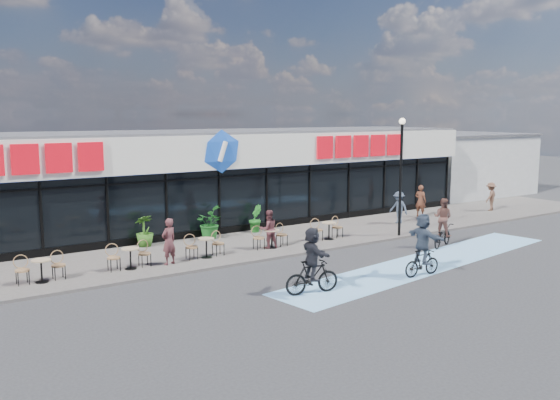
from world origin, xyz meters
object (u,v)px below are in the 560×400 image
(patron_right, at_px, (268,229))
(cyclist_a, at_px, (423,246))
(pedestrian_b, at_px, (421,201))
(pedestrian_c, at_px, (491,196))
(potted_plant_mid, at_px, (208,223))
(cyclist_b, at_px, (442,228))
(pedestrian_a, at_px, (399,207))
(potted_plant_right, at_px, (255,218))
(potted_plant_left, at_px, (145,231))
(patron_left, at_px, (169,241))
(lamp_post, at_px, (401,166))

(patron_right, bearing_deg, cyclist_a, 117.65)
(pedestrian_b, height_order, pedestrian_c, pedestrian_b)
(potted_plant_mid, xyz_separation_m, cyclist_b, (7.35, -6.49, 0.01))
(pedestrian_a, bearing_deg, cyclist_a, -48.00)
(potted_plant_right, xyz_separation_m, cyclist_b, (4.94, -6.57, 0.07))
(potted_plant_left, xyz_separation_m, patron_left, (-0.38, -3.29, 0.19))
(potted_plant_right, xyz_separation_m, patron_right, (-1.31, -3.13, 0.16))
(pedestrian_b, bearing_deg, potted_plant_right, 62.84)
(patron_right, bearing_deg, potted_plant_mid, -62.50)
(potted_plant_left, height_order, patron_left, patron_left)
(patron_left, xyz_separation_m, patron_right, (4.34, 0.19, -0.06))
(pedestrian_b, distance_m, pedestrian_c, 4.81)
(cyclist_a, bearing_deg, potted_plant_mid, 109.99)
(potted_plant_mid, bearing_deg, potted_plant_left, 179.04)
(pedestrian_b, distance_m, cyclist_a, 11.40)
(patron_left, height_order, pedestrian_a, patron_left)
(pedestrian_a, bearing_deg, patron_left, -92.16)
(potted_plant_mid, xyz_separation_m, pedestrian_b, (11.65, -1.34, 0.15))
(patron_left, bearing_deg, cyclist_a, 119.34)
(potted_plant_mid, bearing_deg, lamp_post, -29.98)
(potted_plant_left, height_order, pedestrian_c, pedestrian_c)
(patron_left, distance_m, pedestrian_c, 19.66)
(cyclist_a, bearing_deg, pedestrian_b, 42.97)
(lamp_post, distance_m, cyclist_a, 6.65)
(lamp_post, distance_m, pedestrian_b, 5.70)
(lamp_post, bearing_deg, pedestrian_c, 12.64)
(pedestrian_b, distance_m, cyclist_b, 6.71)
(pedestrian_a, xyz_separation_m, pedestrian_c, (7.06, -0.05, 0.00))
(patron_right, xyz_separation_m, pedestrian_a, (8.23, 0.98, 0.01))
(pedestrian_c, relative_size, cyclist_b, 0.78)
(potted_plant_right, bearing_deg, pedestrian_c, -8.95)
(patron_right, xyz_separation_m, cyclist_a, (2.21, -6.06, 0.16))
(lamp_post, height_order, cyclist_a, lamp_post)
(potted_plant_left, distance_m, potted_plant_right, 5.27)
(patron_right, height_order, cyclist_a, cyclist_a)
(cyclist_b, bearing_deg, pedestrian_c, 25.79)
(pedestrian_c, distance_m, cyclist_a, 14.83)
(patron_left, relative_size, pedestrian_b, 1.00)
(potted_plant_left, bearing_deg, patron_left, -96.56)
(potted_plant_left, relative_size, potted_plant_mid, 0.95)
(potted_plant_left, distance_m, cyclist_a, 11.05)
(lamp_post, bearing_deg, patron_right, 169.58)
(potted_plant_right, distance_m, cyclist_a, 9.24)
(potted_plant_left, height_order, potted_plant_right, potted_plant_left)
(lamp_post, xyz_separation_m, cyclist_b, (0.11, -2.32, -2.37))
(cyclist_a, bearing_deg, patron_left, 138.14)
(cyclist_b, bearing_deg, pedestrian_b, 50.16)
(lamp_post, relative_size, cyclist_b, 2.55)
(potted_plant_right, relative_size, patron_right, 0.80)
(pedestrian_a, bearing_deg, pedestrian_b, 99.98)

